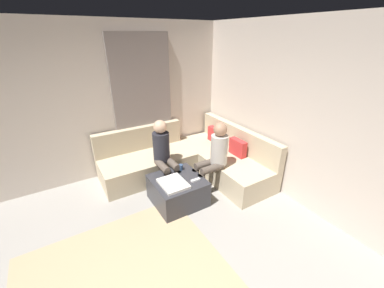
% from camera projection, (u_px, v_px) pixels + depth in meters
% --- Properties ---
extents(wall_back, '(6.00, 0.12, 2.70)m').
position_uv_depth(wall_back, '(349.00, 132.00, 2.96)').
color(wall_back, beige).
rests_on(wall_back, ground_plane).
extents(wall_left, '(0.12, 6.00, 2.70)m').
position_uv_depth(wall_left, '(65.00, 109.00, 3.86)').
color(wall_left, beige).
rests_on(wall_left, ground_plane).
extents(curtain_panel, '(0.06, 1.10, 2.50)m').
position_uv_depth(curtain_panel, '(143.00, 105.00, 4.44)').
color(curtain_panel, gray).
rests_on(curtain_panel, ground_plane).
extents(sectional_couch, '(2.10, 2.55, 0.87)m').
position_uv_depth(sectional_couch, '(191.00, 160.00, 4.53)').
color(sectional_couch, '#C6B593').
rests_on(sectional_couch, ground_plane).
extents(ottoman, '(0.76, 0.76, 0.42)m').
position_uv_depth(ottoman, '(178.00, 190.00, 3.76)').
color(ottoman, '#333338').
rests_on(ottoman, ground_plane).
extents(folded_blanket, '(0.44, 0.36, 0.04)m').
position_uv_depth(folded_blanket, '(173.00, 184.00, 3.53)').
color(folded_blanket, white).
rests_on(folded_blanket, ottoman).
extents(coffee_mug, '(0.08, 0.08, 0.10)m').
position_uv_depth(coffee_mug, '(181.00, 167.00, 3.90)').
color(coffee_mug, '#334C72').
rests_on(coffee_mug, ottoman).
extents(game_remote, '(0.05, 0.15, 0.02)m').
position_uv_depth(game_remote, '(195.00, 180.00, 3.63)').
color(game_remote, white).
rests_on(game_remote, ottoman).
extents(person_on_couch_back, '(0.30, 0.60, 1.20)m').
position_uv_depth(person_on_couch_back, '(214.00, 155.00, 3.89)').
color(person_on_couch_back, brown).
rests_on(person_on_couch_back, ground_plane).
extents(person_on_couch_side, '(0.60, 0.30, 1.20)m').
position_uv_depth(person_on_couch_side, '(164.00, 153.00, 3.96)').
color(person_on_couch_side, brown).
rests_on(person_on_couch_side, ground_plane).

